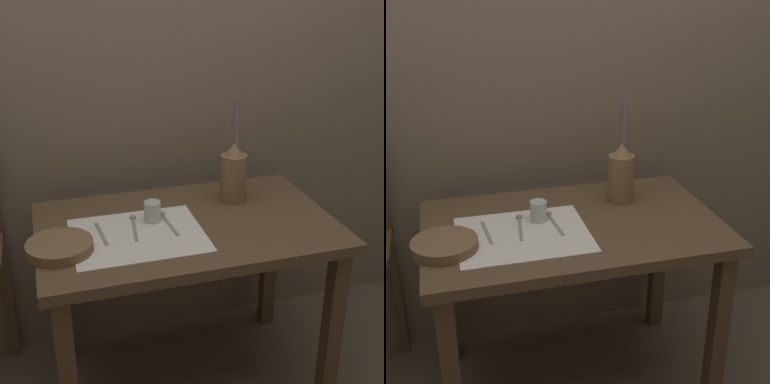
# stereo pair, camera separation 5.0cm
# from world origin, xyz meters

# --- Properties ---
(ground_plane) EXTENTS (12.00, 12.00, 0.00)m
(ground_plane) POSITION_xyz_m (0.00, 0.00, 0.00)
(ground_plane) COLOR brown
(stone_wall_back) EXTENTS (7.00, 0.06, 2.40)m
(stone_wall_back) POSITION_xyz_m (0.00, 0.45, 1.20)
(stone_wall_back) COLOR #7A6B56
(stone_wall_back) RESTS_ON ground_plane
(wooden_table) EXTENTS (1.09, 0.69, 0.75)m
(wooden_table) POSITION_xyz_m (0.00, 0.00, 0.64)
(wooden_table) COLOR brown
(wooden_table) RESTS_ON ground_plane
(linen_cloth) EXTENTS (0.46, 0.38, 0.00)m
(linen_cloth) POSITION_xyz_m (-0.19, -0.05, 0.75)
(linen_cloth) COLOR white
(linen_cloth) RESTS_ON wooden_table
(pitcher_with_flowers) EXTENTS (0.10, 0.10, 0.44)m
(pitcher_with_flowers) POSITION_xyz_m (0.24, 0.14, 0.86)
(pitcher_with_flowers) COLOR olive
(pitcher_with_flowers) RESTS_ON wooden_table
(wooden_bowl) EXTENTS (0.22, 0.22, 0.04)m
(wooden_bowl) POSITION_xyz_m (-0.46, -0.09, 0.77)
(wooden_bowl) COLOR brown
(wooden_bowl) RESTS_ON wooden_table
(glass_tumbler_near) EXTENTS (0.06, 0.06, 0.08)m
(glass_tumbler_near) POSITION_xyz_m (-0.12, 0.04, 0.79)
(glass_tumbler_near) COLOR silver
(glass_tumbler_near) RESTS_ON wooden_table
(knife_center) EXTENTS (0.03, 0.18, 0.00)m
(knife_center) POSITION_xyz_m (-0.32, -0.01, 0.76)
(knife_center) COLOR #939399
(knife_center) RESTS_ON wooden_table
(spoon_inner) EXTENTS (0.04, 0.19, 0.02)m
(spoon_inner) POSITION_xyz_m (-0.19, 0.04, 0.76)
(spoon_inner) COLOR #939399
(spoon_inner) RESTS_ON wooden_table
(spoon_outer) EXTENTS (0.03, 0.19, 0.02)m
(spoon_outer) POSITION_xyz_m (-0.07, 0.04, 0.76)
(spoon_outer) COLOR #939399
(spoon_outer) RESTS_ON wooden_table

